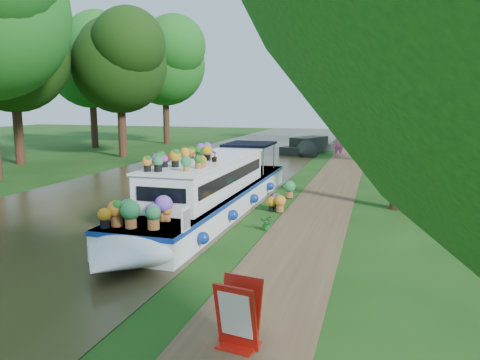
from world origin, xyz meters
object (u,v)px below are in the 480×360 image
at_px(second_boat, 309,147).
at_px(sandwich_board, 238,317).
at_px(pedestrian_pink, 339,143).
at_px(plant_boat, 208,190).

bearing_deg(second_boat, sandwich_board, -60.67).
bearing_deg(pedestrian_pink, sandwich_board, -110.01).
distance_m(plant_boat, sandwich_board, 8.54).
height_order(second_boat, sandwich_board, second_boat).
xyz_separation_m(plant_boat, sandwich_board, (3.40, -7.83, -0.34)).
bearing_deg(plant_boat, sandwich_board, -66.53).
relative_size(plant_boat, second_boat, 2.09).
bearing_deg(plant_boat, pedestrian_pink, 81.05).
distance_m(plant_boat, second_boat, 19.63).
xyz_separation_m(second_boat, pedestrian_pink, (2.28, -1.99, 0.47)).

